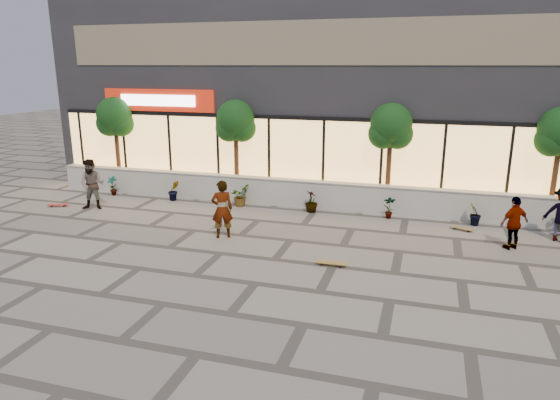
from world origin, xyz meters
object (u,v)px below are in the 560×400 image
(skater_center, at_px, (222,209))
(skateboard_left, at_px, (58,205))
(tree_west, at_px, (115,119))
(skater_left, at_px, (92,185))
(tree_midwest, at_px, (236,123))
(tree_mideast, at_px, (391,129))
(skateboard_center, at_px, (331,263))
(skater_right_near, at_px, (514,223))
(skateboard_right_near, at_px, (462,228))

(skater_center, xyz_separation_m, skateboard_left, (-7.39, 1.40, -0.84))
(tree_west, distance_m, skater_left, 3.96)
(tree_west, distance_m, tree_midwest, 5.50)
(tree_west, height_order, tree_midwest, same)
(tree_mideast, height_order, skateboard_center, tree_mideast)
(tree_midwest, height_order, skateboard_center, tree_midwest)
(skater_right_near, height_order, skateboard_left, skater_right_near)
(skateboard_left, bearing_deg, skater_center, -34.26)
(skater_right_near, bearing_deg, skater_center, -24.19)
(tree_west, relative_size, tree_midwest, 1.00)
(tree_west, xyz_separation_m, skater_center, (6.89, -4.75, -2.07))
(tree_midwest, distance_m, skater_left, 5.86)
(skater_right_near, bearing_deg, skateboard_right_near, -80.02)
(skater_left, xyz_separation_m, skateboard_left, (-1.55, -0.12, -0.87))
(tree_west, relative_size, skater_center, 2.15)
(tree_west, height_order, tree_mideast, same)
(tree_mideast, height_order, skater_right_near, tree_mideast)
(tree_mideast, height_order, skater_center, tree_mideast)
(skater_center, height_order, skater_left, skater_left)
(skater_right_near, distance_m, skateboard_center, 5.61)
(skater_center, xyz_separation_m, skater_right_near, (8.51, 1.50, -0.12))
(tree_midwest, relative_size, skateboard_right_near, 5.31)
(skater_right_near, bearing_deg, skater_left, -34.27)
(tree_mideast, distance_m, skater_center, 6.94)
(tree_mideast, distance_m, skateboard_left, 12.79)
(tree_mideast, xyz_separation_m, skateboard_right_near, (2.59, -1.91, -2.91))
(tree_west, xyz_separation_m, skateboard_right_near, (14.09, -1.91, -2.91))
(tree_mideast, relative_size, skateboard_right_near, 5.31)
(skater_left, xyz_separation_m, skateboard_right_near, (13.04, 1.32, -0.87))
(tree_midwest, height_order, skateboard_left, tree_midwest)
(tree_midwest, height_order, skateboard_right_near, tree_midwest)
(skater_right_near, bearing_deg, skateboard_left, -33.82)
(tree_west, height_order, skater_left, tree_west)
(tree_west, height_order, skateboard_left, tree_west)
(tree_midwest, bearing_deg, skater_left, -144.02)
(skateboard_center, bearing_deg, skater_right_near, 29.25)
(skater_left, bearing_deg, tree_midwest, 19.85)
(skater_center, distance_m, skateboard_right_near, 7.79)
(tree_midwest, bearing_deg, tree_mideast, 0.00)
(skater_center, bearing_deg, tree_west, -63.51)
(skater_center, relative_size, skateboard_right_near, 2.47)
(tree_mideast, xyz_separation_m, skater_left, (-10.45, -3.23, -2.04))
(skater_center, distance_m, skateboard_center, 4.00)
(skater_center, bearing_deg, skater_left, -43.54)
(skater_left, height_order, skateboard_left, skater_left)
(tree_west, relative_size, skateboard_center, 4.68)
(tree_west, relative_size, tree_mideast, 1.00)
(tree_mideast, relative_size, skater_right_near, 2.47)
(tree_midwest, distance_m, skater_right_near, 10.65)
(tree_west, distance_m, tree_mideast, 11.50)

